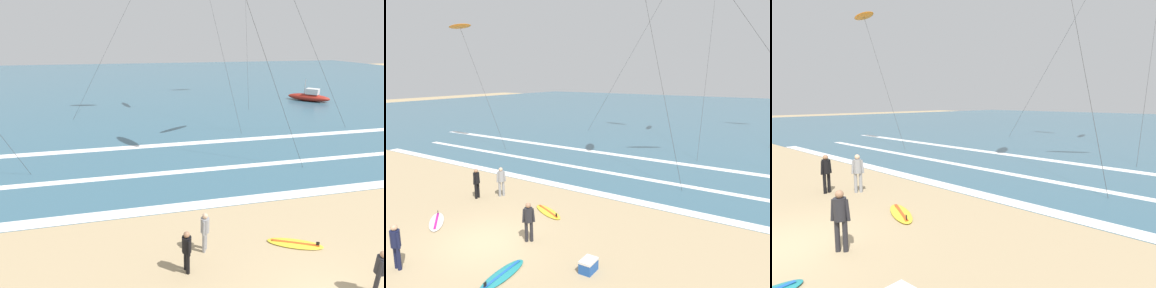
# 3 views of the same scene
# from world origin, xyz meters

# --- Properties ---
(ocean_surface) EXTENTS (140.00, 90.00, 0.01)m
(ocean_surface) POSITION_xyz_m (0.00, 51.91, 0.01)
(ocean_surface) COLOR #386075
(ocean_surface) RESTS_ON ground
(wave_foam_shoreline) EXTENTS (42.34, 0.76, 0.01)m
(wave_foam_shoreline) POSITION_xyz_m (1.36, 7.31, 0.01)
(wave_foam_shoreline) COLOR white
(wave_foam_shoreline) RESTS_ON ocean_surface
(wave_foam_mid_break) EXTENTS (40.92, 0.55, 0.01)m
(wave_foam_mid_break) POSITION_xyz_m (0.73, 11.24, 0.01)
(wave_foam_mid_break) COLOR white
(wave_foam_mid_break) RESTS_ON ocean_surface
(wave_foam_outer_break) EXTENTS (46.46, 0.76, 0.01)m
(wave_foam_outer_break) POSITION_xyz_m (-0.41, 16.19, 0.01)
(wave_foam_outer_break) COLOR white
(wave_foam_outer_break) RESTS_ON ocean_surface
(surfer_foreground_main) EXTENTS (0.32, 0.52, 1.60)m
(surfer_foreground_main) POSITION_xyz_m (-4.15, 3.18, 0.96)
(surfer_foreground_main) COLOR black
(surfer_foreground_main) RESTS_ON ground
(surfer_right_near) EXTENTS (0.44, 0.40, 1.60)m
(surfer_right_near) POSITION_xyz_m (1.39, 1.01, 0.96)
(surfer_right_near) COLOR #232328
(surfer_right_near) RESTS_ON ground
(surfer_left_near) EXTENTS (0.34, 0.48, 1.60)m
(surfer_left_near) POSITION_xyz_m (-3.29, 4.11, 0.96)
(surfer_left_near) COLOR gray
(surfer_left_near) RESTS_ON ground
(surfboard_near_water) EXTENTS (2.16, 1.40, 0.25)m
(surfboard_near_water) POSITION_xyz_m (0.22, 3.68, 0.05)
(surfboard_near_water) COLOR yellow
(surfboard_near_water) RESTS_ON ground
(offshore_boat) EXTENTS (4.73, 5.01, 2.70)m
(offshore_boat) POSITION_xyz_m (16.97, 29.20, 0.55)
(offshore_boat) COLOR maroon
(offshore_boat) RESTS_ON ground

